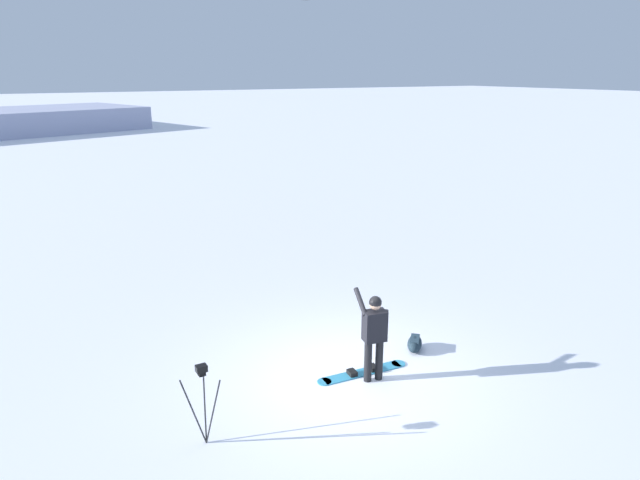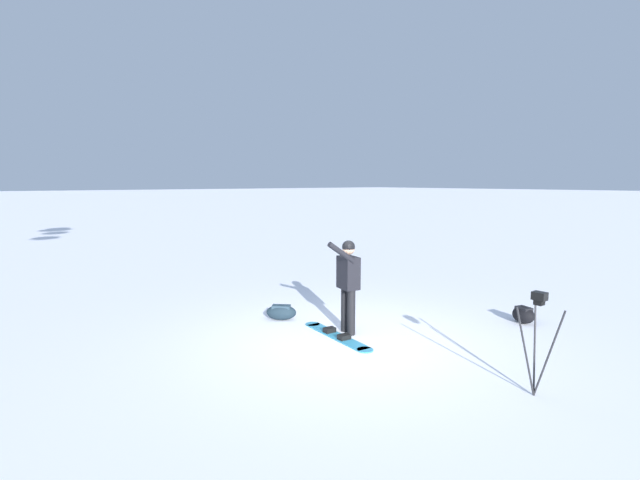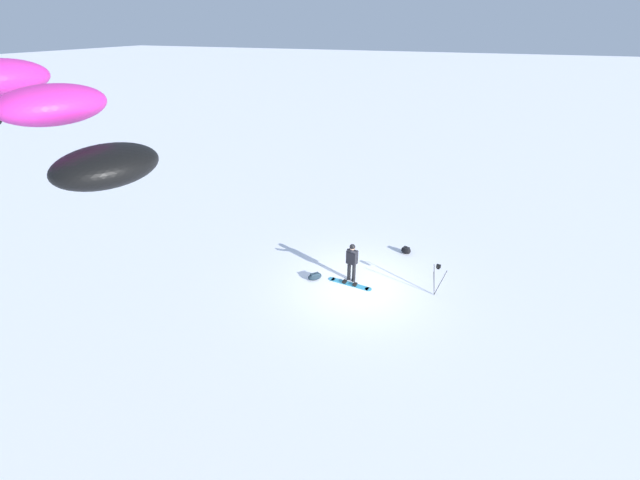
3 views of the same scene
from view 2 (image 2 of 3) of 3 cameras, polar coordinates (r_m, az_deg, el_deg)
name	(u,v)px [view 2 (image 2 of 3)]	position (r m, az deg, el deg)	size (l,w,h in m)	color
ground_plane	(349,342)	(7.91, 3.55, -12.36)	(300.00, 300.00, 0.00)	white
snowboarder	(348,277)	(8.08, 3.44, -4.60)	(0.70, 0.46, 1.66)	black
snowboard	(337,335)	(8.13, 2.06, -11.60)	(0.41, 1.83, 0.10)	teal
gear_bag_large	(281,312)	(9.05, -4.77, -8.79)	(0.61, 0.60, 0.29)	#192833
camera_tripod	(538,322)	(6.33, 25.17, -9.07)	(0.60, 0.53, 1.32)	#262628
gear_bag_small	(523,314)	(9.61, 23.68, -8.36)	(0.43, 0.52, 0.32)	black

